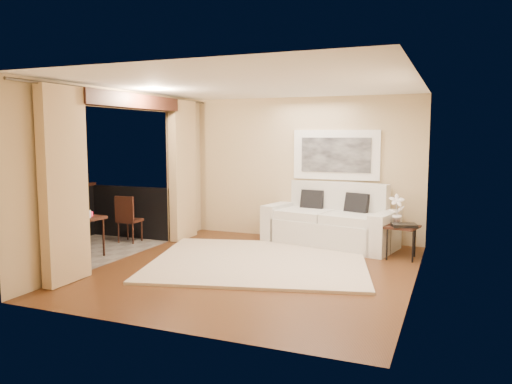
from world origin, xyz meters
The scene contains 18 objects.
floor centered at (0.00, 0.00, 0.00)m, with size 5.00×5.00×0.00m, color #563219.
room_shell centered at (-2.13, 0.00, 2.52)m, with size 5.00×6.40×5.00m.
balcony centered at (-3.31, 0.00, 0.18)m, with size 1.81×2.60×1.17m.
curtains centered at (-2.11, 0.00, 1.34)m, with size 0.16×4.80×2.64m.
artwork centered at (0.62, 2.46, 1.62)m, with size 1.62×0.07×0.92m.
rug centered at (-0.10, 0.41, 0.02)m, with size 3.28×2.86×0.04m, color beige.
sofa centered at (0.64, 2.10, 0.40)m, with size 2.49×1.46×1.12m.
side_table centered at (1.93, 1.50, 0.48)m, with size 0.59×0.59×0.54m.
tray centered at (1.98, 1.41, 0.56)m, with size 0.38×0.28×0.05m, color black.
orchid centered at (1.83, 1.67, 0.78)m, with size 0.26×0.17×0.49m, color white.
bistro_table centered at (-2.88, -0.37, 0.59)m, with size 0.63×0.63×0.67m.
balcony_chair_far centered at (-2.89, 0.84, 0.50)m, with size 0.40×0.41×0.88m.
balcony_chair_near centered at (-3.16, -0.90, 0.54)m, with size 0.44×0.45×0.94m.
ice_bucket centered at (-3.03, -0.31, 0.77)m, with size 0.18×0.18×0.20m, color silver.
candle centered at (-2.79, -0.25, 0.71)m, with size 0.06×0.06×0.07m, color red.
vase centered at (-2.86, -0.56, 0.76)m, with size 0.04×0.04×0.18m, color white.
glass_a centered at (-2.71, -0.40, 0.73)m, with size 0.06×0.06×0.12m, color silver.
glass_b centered at (-2.72, -0.38, 0.73)m, with size 0.06×0.06×0.12m, color silver.
Camera 1 is at (2.71, -6.69, 1.98)m, focal length 35.00 mm.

